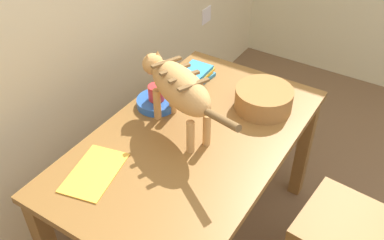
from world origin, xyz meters
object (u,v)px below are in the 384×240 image
object	(u,v)px
saucer_bowl	(157,102)
cat	(179,87)
magazine	(95,172)
wicker_basket	(264,98)
coffee_mug	(157,92)
book_stack	(195,75)
dining_table	(192,151)
wooden_chair_near	(359,228)

from	to	relation	value
saucer_bowl	cat	bearing A→B (deg)	-114.87
magazine	wicker_basket	size ratio (longest dim) A/B	1.05
coffee_mug	wicker_basket	bearing A→B (deg)	-60.18
saucer_bowl	book_stack	world-z (taller)	book_stack
cat	coffee_mug	distance (m)	0.27
dining_table	coffee_mug	xyz separation A→B (m)	(0.12, 0.28, 0.17)
cat	coffee_mug	size ratio (longest dim) A/B	5.36
saucer_bowl	wooden_chair_near	bearing A→B (deg)	-88.48
cat	book_stack	bearing A→B (deg)	46.14
magazine	wooden_chair_near	size ratio (longest dim) A/B	0.32
book_stack	wicker_basket	bearing A→B (deg)	-94.98
dining_table	cat	size ratio (longest dim) A/B	2.13
saucer_bowl	magazine	world-z (taller)	saucer_bowl
saucer_bowl	coffee_mug	xyz separation A→B (m)	(0.00, 0.00, 0.06)
wicker_basket	cat	bearing A→B (deg)	143.81
coffee_mug	magazine	bearing A→B (deg)	-173.67
dining_table	magazine	world-z (taller)	magazine
dining_table	magazine	size ratio (longest dim) A/B	4.62
dining_table	saucer_bowl	xyz separation A→B (m)	(0.11, 0.28, 0.11)
wooden_chair_near	wicker_basket	bearing A→B (deg)	73.84
saucer_bowl	book_stack	xyz separation A→B (m)	(0.31, -0.04, 0.01)
saucer_bowl	wicker_basket	size ratio (longest dim) A/B	0.71
dining_table	wicker_basket	bearing A→B (deg)	-25.27
cat	magazine	size ratio (longest dim) A/B	2.16
dining_table	book_stack	world-z (taller)	book_stack
wicker_basket	saucer_bowl	bearing A→B (deg)	120.15
magazine	wicker_basket	distance (m)	0.89
saucer_bowl	wooden_chair_near	world-z (taller)	wooden_chair_near
magazine	book_stack	distance (m)	0.83
magazine	wooden_chair_near	world-z (taller)	wooden_chair_near
book_stack	wicker_basket	distance (m)	0.43
dining_table	coffee_mug	distance (m)	0.35
dining_table	saucer_bowl	size ratio (longest dim) A/B	6.81
book_stack	cat	bearing A→B (deg)	-157.84
wooden_chair_near	magazine	bearing A→B (deg)	123.78
dining_table	magazine	xyz separation A→B (m)	(-0.41, 0.22, 0.09)
magazine	wooden_chair_near	xyz separation A→B (m)	(0.56, -1.02, -0.28)
magazine	dining_table	bearing A→B (deg)	-41.24
dining_table	book_stack	size ratio (longest dim) A/B	6.29
book_stack	wooden_chair_near	world-z (taller)	wooden_chair_near
wicker_basket	wooden_chair_near	bearing A→B (deg)	-111.29
wicker_basket	wooden_chair_near	size ratio (longest dim) A/B	0.30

